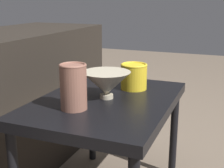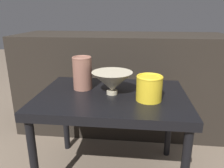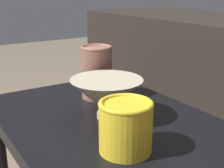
# 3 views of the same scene
# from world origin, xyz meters

# --- Properties ---
(table) EXTENTS (0.71, 0.51, 0.48)m
(table) POSITION_xyz_m (0.00, 0.00, 0.42)
(table) COLOR black
(table) RESTS_ON ground_plane
(bowl) EXTENTS (0.19, 0.19, 0.11)m
(bowl) POSITION_xyz_m (0.00, -0.00, 0.54)
(bowl) COLOR #B2A88E
(bowl) RESTS_ON table
(vase_textured_left) EXTENTS (0.10, 0.10, 0.17)m
(vase_textured_left) POSITION_xyz_m (-0.16, 0.06, 0.56)
(vase_textured_left) COLOR brown
(vase_textured_left) RESTS_ON table
(vase_colorful_right) EXTENTS (0.12, 0.12, 0.11)m
(vase_colorful_right) POSITION_xyz_m (0.17, -0.06, 0.54)
(vase_colorful_right) COLOR gold
(vase_colorful_right) RESTS_ON table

